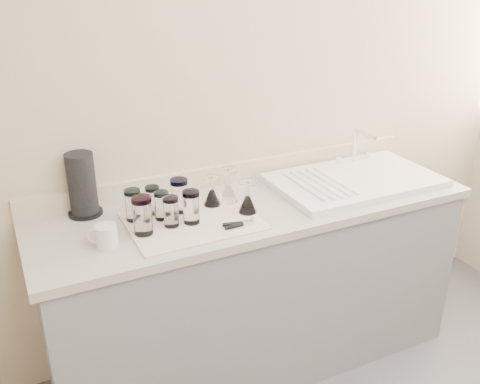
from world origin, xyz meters
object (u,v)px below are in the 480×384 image
tumbler_cyan (153,200)px  goblet_back_left (212,195)px  white_mug (106,236)px  tumbler_extra (162,205)px  tumbler_purple (179,195)px  sink_unit (354,180)px  can_opener (239,224)px  tumbler_magenta (143,215)px  paper_towel_roll (82,185)px  goblet_front_right (248,202)px  tumbler_teal (133,205)px  tumbler_blue (171,211)px  goblet_back_right (228,191)px  tumbler_lavender (191,207)px

tumbler_cyan → goblet_back_left: bearing=-7.0°
white_mug → tumbler_extra: bearing=23.1°
tumbler_purple → tumbler_extra: tumbler_purple is taller
sink_unit → can_opener: 0.75m
tumbler_magenta → paper_towel_roll: size_ratio=0.57×
tumbler_cyan → tumbler_magenta: tumbler_magenta is taller
tumbler_cyan → tumbler_extra: bearing=-76.4°
tumbler_magenta → tumbler_extra: size_ratio=1.28×
can_opener → white_mug: bearing=170.7°
sink_unit → goblet_front_right: size_ratio=5.62×
goblet_front_right → paper_towel_roll: paper_towel_roll is taller
can_opener → tumbler_cyan: bearing=136.2°
sink_unit → paper_towel_roll: size_ratio=2.89×
tumbler_teal → paper_towel_roll: (-0.18, 0.16, 0.06)m
goblet_back_left → tumbler_magenta: bearing=-159.7°
tumbler_cyan → paper_towel_roll: (-0.27, 0.14, 0.07)m
goblet_front_right → can_opener: goblet_front_right is taller
tumbler_blue → tumbler_extra: bearing=100.6°
tumbler_blue → white_mug: (-0.28, -0.04, -0.03)m
tumbler_purple → goblet_back_right: (0.24, 0.01, -0.02)m
tumbler_magenta → goblet_front_right: 0.47m
tumbler_extra → paper_towel_roll: 0.36m
paper_towel_roll → goblet_back_right: bearing=-15.1°
goblet_back_left → goblet_back_right: (0.08, 0.00, 0.01)m
tumbler_blue → tumbler_magenta: bearing=-173.2°
tumbler_magenta → goblet_front_right: bearing=-0.7°
tumbler_lavender → tumbler_extra: 0.13m
tumbler_magenta → tumbler_lavender: tumbler_magenta is taller
tumbler_extra → can_opener: tumbler_extra is taller
tumbler_teal → tumbler_blue: 0.18m
goblet_back_left → can_opener: bearing=-85.2°
tumbler_extra → goblet_back_left: goblet_back_left is taller
tumbler_teal → tumbler_cyan: 0.10m
tumbler_lavender → can_opener: (0.17, -0.12, -0.06)m
goblet_back_right → paper_towel_roll: paper_towel_roll is taller
tumbler_teal → goblet_back_right: (0.44, -0.00, -0.02)m
paper_towel_roll → sink_unit: bearing=-10.2°
sink_unit → can_opener: bearing=-166.0°
tumbler_teal → goblet_back_right: goblet_back_right is taller
tumbler_purple → goblet_back_right: bearing=1.7°
can_opener → paper_towel_roll: size_ratio=0.48×
goblet_back_left → can_opener: goblet_back_left is taller
tumbler_extra → tumbler_blue: bearing=-79.4°
tumbler_purple → can_opener: tumbler_purple is taller
tumbler_cyan → tumbler_lavender: 0.20m
white_mug → paper_towel_roll: bearing=93.3°
can_opener → sink_unit: bearing=14.0°
tumbler_teal → can_opener: size_ratio=1.03×
tumbler_teal → can_opener: (0.38, -0.25, -0.06)m
tumbler_magenta → tumbler_extra: bearing=40.3°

